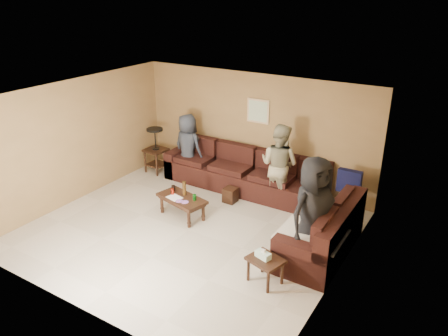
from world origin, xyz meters
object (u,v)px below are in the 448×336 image
object	(u,v)px
person_left	(188,147)
person_right	(313,212)
coffee_table	(182,200)
end_table_left	(156,149)
side_table_right	(265,261)
person_middle	(279,165)
waste_bin	(230,195)
sectional_sofa	(265,194)

from	to	relation	value
person_left	person_right	world-z (taller)	person_right
coffee_table	person_left	xyz separation A→B (m)	(-0.98, 1.57, 0.41)
coffee_table	person_left	world-z (taller)	person_left
coffee_table	end_table_left	distance (m)	2.37
coffee_table	side_table_right	xyz separation A→B (m)	(2.29, -0.98, 0.01)
coffee_table	person_middle	world-z (taller)	person_middle
waste_bin	person_right	bearing A→B (deg)	-27.76
waste_bin	person_middle	distance (m)	1.20
person_middle	person_right	size ratio (longest dim) A/B	0.93
person_middle	person_right	distance (m)	2.10
person_left	person_right	bearing A→B (deg)	160.32
side_table_right	person_middle	bearing A→B (deg)	111.04
person_right	person_middle	bearing A→B (deg)	62.88
end_table_left	person_middle	bearing A→B (deg)	0.69
waste_bin	end_table_left	bearing A→B (deg)	169.33
end_table_left	person_left	world-z (taller)	person_left
sectional_sofa	person_left	world-z (taller)	person_left
side_table_right	waste_bin	distance (m)	2.71
coffee_table	sectional_sofa	bearing A→B (deg)	43.04
sectional_sofa	side_table_right	world-z (taller)	sectional_sofa
coffee_table	side_table_right	distance (m)	2.49
waste_bin	person_right	xyz separation A→B (m)	(2.18, -1.15, 0.76)
side_table_right	person_middle	distance (m)	2.71
coffee_table	end_table_left	size ratio (longest dim) A/B	0.99
sectional_sofa	end_table_left	xyz separation A→B (m)	(-3.08, 0.32, 0.24)
side_table_right	person_middle	xyz separation A→B (m)	(-0.96, 2.49, 0.48)
sectional_sofa	waste_bin	distance (m)	0.78
end_table_left	person_left	distance (m)	0.90
sectional_sofa	person_right	xyz separation A→B (m)	(1.44, -1.27, 0.59)
coffee_table	person_right	world-z (taller)	person_right
person_left	side_table_right	bearing A→B (deg)	147.27
sectional_sofa	coffee_table	world-z (taller)	sectional_sofa
end_table_left	person_left	size ratio (longest dim) A/B	0.71
sectional_sofa	person_left	bearing A→B (deg)	169.03
side_table_right	coffee_table	bearing A→B (deg)	156.70
sectional_sofa	coffee_table	xyz separation A→B (m)	(-1.23, -1.14, 0.03)
sectional_sofa	end_table_left	distance (m)	3.10
person_right	person_left	bearing A→B (deg)	88.60
end_table_left	person_middle	distance (m)	3.20
person_right	waste_bin	bearing A→B (deg)	85.83
sectional_sofa	person_middle	bearing A→B (deg)	73.58
person_middle	person_right	bearing A→B (deg)	135.16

